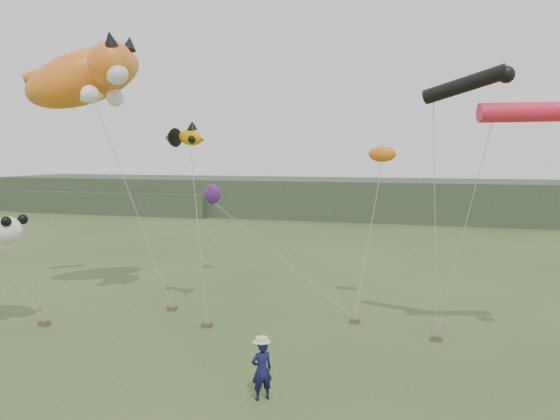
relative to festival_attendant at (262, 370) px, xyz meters
The scene contains 8 objects.
ground 1.87m from the festival_attendant, 164.80° to the left, with size 120.00×120.00×0.00m, color #385123.
headland 45.39m from the festival_attendant, 95.99° to the left, with size 90.00×13.00×4.00m.
festival_attendant is the anchor object (origin of this frame).
sandbag_anchors 6.75m from the festival_attendant, 115.98° to the left, with size 15.27×4.03×0.19m.
cat_kite 15.88m from the festival_attendant, 144.40° to the left, with size 6.92×5.29×4.02m.
fish_kite 11.13m from the festival_attendant, 129.28° to the left, with size 2.19×1.43×1.06m.
tube_kites 11.98m from the festival_attendant, 40.71° to the left, with size 5.55×1.68×1.89m.
misc_kites 13.24m from the festival_attendant, 103.56° to the left, with size 10.60×4.60×3.07m.
Camera 1 is at (6.14, -14.17, 6.74)m, focal length 35.00 mm.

